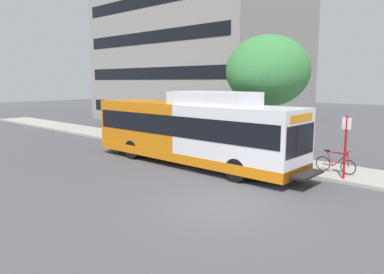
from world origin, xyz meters
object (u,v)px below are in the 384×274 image
at_px(transit_bus, 192,131).
at_px(bicycle_parked, 336,163).
at_px(bus_stop_sign_pole, 346,143).
at_px(street_tree_near_stop, 268,71).

height_order(transit_bus, bicycle_parked, transit_bus).
relative_size(bus_stop_sign_pole, street_tree_near_stop, 0.41).
bearing_deg(bicycle_parked, bus_stop_sign_pole, -140.45).
xyz_separation_m(bus_stop_sign_pole, bicycle_parked, (0.77, 0.63, -1.09)).
distance_m(transit_bus, street_tree_near_stop, 5.19).
bearing_deg(street_tree_near_stop, bicycle_parked, -105.99).
xyz_separation_m(transit_bus, street_tree_near_stop, (3.81, -1.92, 2.95)).
bearing_deg(street_tree_near_stop, transit_bus, 153.29).
distance_m(bus_stop_sign_pole, bicycle_parked, 1.47).
bearing_deg(bus_stop_sign_pole, transit_bus, 105.04).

